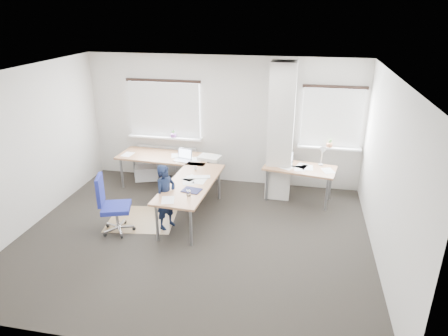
% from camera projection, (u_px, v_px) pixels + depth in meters
% --- Properties ---
extents(ground, '(6.00, 6.00, 0.00)m').
position_uv_depth(ground, '(194.00, 236.00, 6.96)').
color(ground, black).
rests_on(ground, ground).
extents(room_shell, '(6.04, 5.04, 2.82)m').
position_uv_depth(room_shell, '(209.00, 134.00, 6.68)').
color(room_shell, beige).
rests_on(room_shell, ground).
extents(floor_mat, '(1.34, 1.18, 0.01)m').
position_uv_depth(floor_mat, '(142.00, 219.00, 7.52)').
color(floor_mat, '#9C7D55').
rests_on(floor_mat, ground).
extents(white_crate, '(0.61, 0.52, 0.31)m').
position_uv_depth(white_crate, '(147.00, 173.00, 9.22)').
color(white_crate, white).
rests_on(white_crate, ground).
extents(desk_main, '(2.41, 2.73, 0.96)m').
position_uv_depth(desk_main, '(179.00, 170.00, 7.98)').
color(desk_main, '#9D6743').
rests_on(desk_main, ground).
extents(desk_side, '(1.50, 0.93, 1.22)m').
position_uv_depth(desk_side, '(300.00, 169.00, 8.03)').
color(desk_side, '#9D6743').
rests_on(desk_side, ground).
extents(task_chair, '(0.62, 0.60, 1.08)m').
position_uv_depth(task_chair, '(115.00, 217.00, 7.01)').
color(task_chair, navy).
rests_on(task_chair, ground).
extents(person, '(0.45, 0.52, 1.20)m').
position_uv_depth(person, '(166.00, 197.00, 7.05)').
color(person, black).
rests_on(person, ground).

